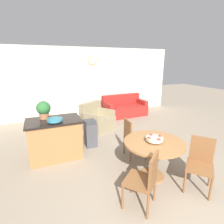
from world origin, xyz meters
TOP-DOWN VIEW (x-y plane):
  - ground_plane at (0.00, 0.00)m, footprint 24.00×24.00m
  - wall_back at (0.00, 5.49)m, footprint 8.00×0.09m
  - dining_table at (0.24, 0.95)m, footprint 1.12×1.12m
  - dining_chair_near_left at (-0.32, 0.39)m, footprint 0.59×0.59m
  - dining_chair_near_right at (0.80, 0.38)m, footprint 0.59×0.59m
  - dining_chair_far_side at (0.24, 1.74)m, footprint 0.46×0.46m
  - fruit_bowl at (0.24, 0.95)m, footprint 0.32×0.32m
  - kitchen_island at (-1.38, 2.45)m, footprint 1.18×0.76m
  - teal_bowl at (-1.36, 2.28)m, footprint 0.33×0.33m
  - potted_plant at (-1.56, 2.63)m, footprint 0.31×0.31m
  - trash_bin at (-0.49, 2.66)m, footprint 0.29×0.31m
  - couch at (1.60, 4.79)m, footprint 1.74×0.95m
  - armchair at (0.06, 3.77)m, footprint 1.19×1.17m

SIDE VIEW (x-z plane):
  - ground_plane at x=0.00m, z-range 0.00..0.00m
  - couch at x=1.60m, z-range -0.13..0.70m
  - armchair at x=0.06m, z-range -0.14..0.72m
  - trash_bin at x=-0.49m, z-range 0.00..0.71m
  - kitchen_island at x=-1.38m, z-range 0.00..0.92m
  - dining_chair_near_left at x=-0.32m, z-range 0.05..0.97m
  - dining_chair_near_right at x=0.80m, z-range 0.05..0.97m
  - dining_chair_far_side at x=0.24m, z-range 0.05..0.97m
  - dining_table at x=0.24m, z-range 0.20..0.94m
  - fruit_bowl at x=0.24m, z-range 0.74..0.86m
  - teal_bowl at x=-1.36m, z-range 0.92..1.00m
  - potted_plant at x=-1.56m, z-range 0.93..1.33m
  - wall_back at x=0.00m, z-range 0.00..2.70m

